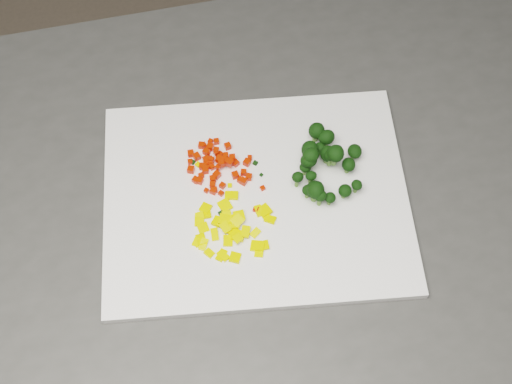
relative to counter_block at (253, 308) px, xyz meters
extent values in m
cube|color=#40403D|center=(0.00, 0.00, 0.00)|extent=(1.03, 0.74, 0.90)
cube|color=white|center=(0.00, -0.01, 0.46)|extent=(0.43, 0.35, 0.01)
cube|color=red|center=(-0.04, 0.05, 0.47)|extent=(0.01, 0.01, 0.01)
cube|color=red|center=(-0.03, 0.05, 0.46)|extent=(0.01, 0.01, 0.01)
cube|color=red|center=(-0.07, 0.06, 0.46)|extent=(0.01, 0.01, 0.01)
cube|color=red|center=(-0.05, 0.03, 0.46)|extent=(0.01, 0.01, 0.01)
cube|color=red|center=(-0.01, 0.01, 0.46)|extent=(0.01, 0.01, 0.01)
cube|color=red|center=(-0.06, 0.07, 0.46)|extent=(0.01, 0.01, 0.01)
cube|color=red|center=(-0.03, 0.06, 0.47)|extent=(0.01, 0.01, 0.01)
cube|color=red|center=(-0.04, 0.03, 0.46)|extent=(0.01, 0.01, 0.01)
cube|color=red|center=(-0.06, 0.05, 0.46)|extent=(0.01, 0.01, 0.01)
cube|color=red|center=(-0.03, 0.05, 0.47)|extent=(0.01, 0.01, 0.01)
cube|color=red|center=(-0.04, 0.04, 0.47)|extent=(0.01, 0.01, 0.01)
cube|color=red|center=(-0.06, 0.06, 0.46)|extent=(0.01, 0.01, 0.01)
cube|color=red|center=(-0.05, 0.06, 0.46)|extent=(0.01, 0.01, 0.01)
cube|color=red|center=(-0.04, 0.09, 0.46)|extent=(0.01, 0.01, 0.01)
cube|color=red|center=(-0.06, 0.03, 0.46)|extent=(0.01, 0.01, 0.01)
cube|color=red|center=(-0.07, 0.05, 0.46)|extent=(0.01, 0.01, 0.01)
cube|color=red|center=(-0.07, 0.07, 0.46)|extent=(0.01, 0.01, 0.01)
cube|color=red|center=(-0.05, 0.07, 0.46)|extent=(0.01, 0.01, 0.01)
cube|color=red|center=(0.01, 0.05, 0.46)|extent=(0.01, 0.01, 0.01)
cube|color=red|center=(-0.04, 0.01, 0.46)|extent=(0.01, 0.01, 0.01)
cube|color=red|center=(-0.05, 0.05, 0.46)|extent=(0.01, 0.01, 0.01)
cube|color=red|center=(-0.05, 0.07, 0.46)|extent=(0.01, 0.01, 0.01)
cube|color=red|center=(-0.05, 0.05, 0.46)|extent=(0.01, 0.01, 0.01)
cube|color=red|center=(-0.02, 0.04, 0.47)|extent=(0.01, 0.01, 0.01)
cube|color=red|center=(-0.01, 0.02, 0.46)|extent=(0.01, 0.01, 0.01)
cube|color=red|center=(-0.02, 0.07, 0.46)|extent=(0.01, 0.01, 0.01)
cube|color=red|center=(-0.06, 0.05, 0.46)|extent=(0.01, 0.01, 0.01)
cube|color=red|center=(-0.07, 0.03, 0.46)|extent=(0.01, 0.01, 0.01)
cube|color=red|center=(-0.07, 0.03, 0.46)|extent=(0.01, 0.01, 0.01)
cube|color=red|center=(-0.04, 0.06, 0.47)|extent=(0.01, 0.01, 0.01)
cube|color=red|center=(-0.05, 0.08, 0.46)|extent=(0.01, 0.01, 0.01)
cube|color=red|center=(-0.02, 0.05, 0.47)|extent=(0.01, 0.01, 0.01)
cube|color=red|center=(-0.05, 0.06, 0.46)|extent=(0.01, 0.01, 0.01)
cube|color=red|center=(-0.04, 0.08, 0.46)|extent=(0.01, 0.01, 0.01)
cube|color=red|center=(-0.05, 0.05, 0.47)|extent=(0.01, 0.01, 0.01)
cube|color=red|center=(0.00, 0.02, 0.46)|extent=(0.01, 0.01, 0.01)
cube|color=red|center=(-0.05, 0.04, 0.46)|extent=(0.01, 0.01, 0.01)
cube|color=red|center=(-0.03, 0.08, 0.46)|extent=(0.01, 0.01, 0.01)
cube|color=red|center=(-0.04, 0.06, 0.47)|extent=(0.01, 0.01, 0.01)
cube|color=red|center=(-0.05, 0.01, 0.46)|extent=(0.01, 0.01, 0.01)
cube|color=red|center=(-0.03, 0.05, 0.46)|extent=(0.01, 0.01, 0.01)
cube|color=red|center=(-0.04, 0.05, 0.47)|extent=(0.01, 0.01, 0.01)
cube|color=red|center=(-0.06, 0.05, 0.46)|extent=(0.01, 0.01, 0.01)
cube|color=red|center=(-0.05, 0.08, 0.46)|extent=(0.01, 0.01, 0.01)
cube|color=red|center=(-0.07, 0.03, 0.46)|extent=(0.01, 0.01, 0.01)
cube|color=red|center=(-0.03, 0.05, 0.47)|extent=(0.01, 0.01, 0.01)
cube|color=red|center=(-0.01, 0.03, 0.46)|extent=(0.01, 0.01, 0.01)
cube|color=red|center=(-0.06, 0.01, 0.46)|extent=(0.01, 0.01, 0.01)
cube|color=red|center=(-0.01, 0.04, 0.46)|extent=(0.01, 0.01, 0.01)
cube|color=red|center=(-0.02, 0.03, 0.46)|extent=(0.01, 0.01, 0.01)
cube|color=red|center=(-0.03, 0.06, 0.46)|extent=(0.01, 0.01, 0.01)
cube|color=red|center=(-0.06, 0.06, 0.46)|extent=(0.01, 0.01, 0.01)
cube|color=red|center=(-0.05, 0.02, 0.46)|extent=(0.01, 0.01, 0.01)
cube|color=red|center=(0.00, 0.04, 0.46)|extent=(0.01, 0.01, 0.01)
cube|color=red|center=(-0.06, 0.04, 0.46)|extent=(0.01, 0.01, 0.01)
cube|color=red|center=(-0.05, 0.01, 0.46)|extent=(0.01, 0.01, 0.01)
cube|color=red|center=(-0.04, 0.00, 0.46)|extent=(0.01, 0.01, 0.01)
cube|color=red|center=(-0.05, 0.04, 0.46)|extent=(0.01, 0.01, 0.01)
cube|color=red|center=(-0.03, 0.06, 0.46)|extent=(0.01, 0.01, 0.01)
cube|color=red|center=(-0.04, 0.06, 0.46)|extent=(0.01, 0.01, 0.01)
cube|color=red|center=(-0.03, 0.04, 0.47)|extent=(0.01, 0.01, 0.01)
cube|color=yellow|center=(-0.03, -0.04, 0.47)|extent=(0.02, 0.02, 0.01)
cube|color=yellow|center=(-0.01, -0.08, 0.46)|extent=(0.02, 0.02, 0.01)
cube|color=yellow|center=(0.01, -0.03, 0.46)|extent=(0.02, 0.02, 0.01)
cube|color=yellow|center=(-0.03, -0.06, 0.46)|extent=(0.02, 0.02, 0.01)
cube|color=yellow|center=(-0.04, -0.07, 0.46)|extent=(0.01, 0.02, 0.01)
cube|color=yellow|center=(-0.08, -0.06, 0.46)|extent=(0.01, 0.02, 0.00)
cube|color=yellow|center=(-0.04, -0.09, 0.46)|extent=(0.02, 0.02, 0.01)
cube|color=yellow|center=(-0.02, -0.04, 0.47)|extent=(0.01, 0.02, 0.00)
cube|color=yellow|center=(-0.04, -0.05, 0.47)|extent=(0.02, 0.02, 0.01)
cube|color=yellow|center=(-0.03, -0.07, 0.47)|extent=(0.01, 0.01, 0.00)
cube|color=yellow|center=(-0.03, 0.00, 0.46)|extent=(0.02, 0.02, 0.01)
cube|color=yellow|center=(0.00, -0.08, 0.46)|extent=(0.01, 0.01, 0.01)
cube|color=yellow|center=(-0.02, -0.06, 0.47)|extent=(0.02, 0.02, 0.01)
cube|color=yellow|center=(-0.04, -0.05, 0.46)|extent=(0.01, 0.01, 0.00)
cube|color=yellow|center=(-0.07, -0.07, 0.46)|extent=(0.02, 0.02, 0.01)
cube|color=yellow|center=(-0.05, -0.08, 0.46)|extent=(0.02, 0.02, 0.00)
cube|color=yellow|center=(-0.03, -0.05, 0.47)|extent=(0.02, 0.02, 0.01)
cube|color=yellow|center=(0.01, -0.04, 0.46)|extent=(0.01, 0.02, 0.00)
cube|color=yellow|center=(-0.01, -0.06, 0.46)|extent=(0.02, 0.02, 0.01)
cube|color=yellow|center=(-0.08, -0.06, 0.46)|extent=(0.02, 0.01, 0.01)
cube|color=yellow|center=(-0.04, -0.04, 0.47)|extent=(0.02, 0.02, 0.01)
cube|color=yellow|center=(-0.06, -0.02, 0.46)|extent=(0.01, 0.02, 0.01)
cube|color=yellow|center=(0.02, -0.05, 0.46)|extent=(0.02, 0.02, 0.01)
cube|color=yellow|center=(-0.07, -0.02, 0.46)|extent=(0.01, 0.01, 0.01)
cube|color=yellow|center=(-0.04, -0.04, 0.47)|extent=(0.02, 0.02, 0.01)
cube|color=yellow|center=(-0.04, -0.02, 0.46)|extent=(0.02, 0.02, 0.01)
cube|color=yellow|center=(-0.06, -0.01, 0.46)|extent=(0.02, 0.02, 0.01)
cube|color=yellow|center=(-0.07, -0.03, 0.46)|extent=(0.02, 0.02, 0.01)
cube|color=yellow|center=(-0.07, -0.04, 0.46)|extent=(0.02, 0.02, 0.01)
cube|color=yellow|center=(-0.01, -0.09, 0.46)|extent=(0.01, 0.01, 0.01)
cube|color=yellow|center=(-0.06, -0.05, 0.46)|extent=(0.01, 0.02, 0.01)
cube|color=yellow|center=(-0.04, -0.03, 0.47)|extent=(0.01, 0.01, 0.01)
cube|color=yellow|center=(-0.03, -0.05, 0.46)|extent=(0.02, 0.02, 0.01)
cube|color=yellow|center=(-0.05, -0.09, 0.46)|extent=(0.02, 0.02, 0.00)
cube|color=yellow|center=(0.00, -0.03, 0.46)|extent=(0.01, 0.02, 0.01)
cube|color=yellow|center=(-0.08, -0.06, 0.46)|extent=(0.02, 0.02, 0.00)
cube|color=yellow|center=(-0.07, -0.08, 0.46)|extent=(0.02, 0.02, 0.00)
cube|color=yellow|center=(-0.04, -0.04, 0.47)|extent=(0.02, 0.01, 0.01)
cube|color=yellow|center=(-0.05, -0.04, 0.46)|extent=(0.02, 0.02, 0.01)
cube|color=red|center=(0.02, 0.00, 0.46)|extent=(0.01, 0.01, 0.00)
cube|color=black|center=(-0.07, 0.06, 0.46)|extent=(0.01, 0.01, 0.00)
cube|color=yellow|center=(-0.06, 0.05, 0.46)|extent=(0.01, 0.01, 0.00)
cube|color=black|center=(-0.04, -0.03, 0.46)|extent=(0.01, 0.01, 0.00)
cube|color=red|center=(0.00, -0.03, 0.46)|extent=(0.01, 0.01, 0.00)
cube|color=black|center=(0.01, 0.04, 0.46)|extent=(0.01, 0.01, 0.00)
cube|color=yellow|center=(-0.03, 0.01, 0.46)|extent=(0.01, 0.01, 0.00)
cube|color=black|center=(0.02, 0.02, 0.46)|extent=(0.01, 0.01, 0.00)
cube|color=red|center=(0.09, 0.04, 0.46)|extent=(0.01, 0.01, 0.00)
camera|label=1|loc=(-0.08, -0.44, 1.29)|focal=50.00mm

